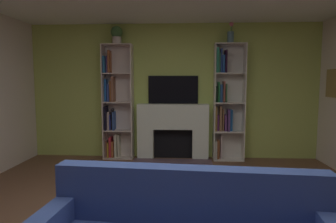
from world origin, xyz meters
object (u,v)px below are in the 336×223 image
(tv, at_px, (173,90))
(potted_plant, at_px, (117,34))
(bookshelf_left, at_px, (115,107))
(vase_with_flowers, at_px, (231,35))
(fireplace, at_px, (173,130))
(bookshelf_right, at_px, (225,103))

(tv, xyz_separation_m, potted_plant, (-1.05, -0.12, 1.03))
(bookshelf_left, relative_size, potted_plant, 6.58)
(bookshelf_left, relative_size, vase_with_flowers, 5.77)
(fireplace, relative_size, vase_with_flowers, 3.83)
(bookshelf_left, height_order, bookshelf_right, same)
(bookshelf_left, distance_m, potted_plant, 1.36)
(fireplace, height_order, bookshelf_right, bookshelf_right)
(potted_plant, relative_size, vase_with_flowers, 0.88)
(fireplace, xyz_separation_m, potted_plant, (-1.05, -0.02, 1.78))
(fireplace, bearing_deg, bookshelf_right, 1.39)
(fireplace, distance_m, tv, 0.76)
(bookshelf_left, bearing_deg, fireplace, -1.61)
(tv, bearing_deg, fireplace, -90.00)
(tv, bearing_deg, bookshelf_left, -176.38)
(fireplace, height_order, potted_plant, potted_plant)
(potted_plant, bearing_deg, vase_with_flowers, -0.00)
(tv, relative_size, bookshelf_right, 0.44)
(fireplace, xyz_separation_m, tv, (0.00, 0.10, 0.76))
(vase_with_flowers, bearing_deg, bookshelf_right, 147.56)
(vase_with_flowers, bearing_deg, fireplace, 178.98)
(tv, bearing_deg, vase_with_flowers, -6.53)
(tv, relative_size, potted_plant, 2.87)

